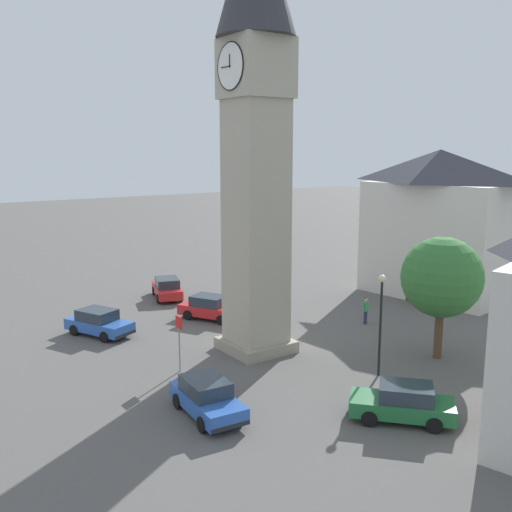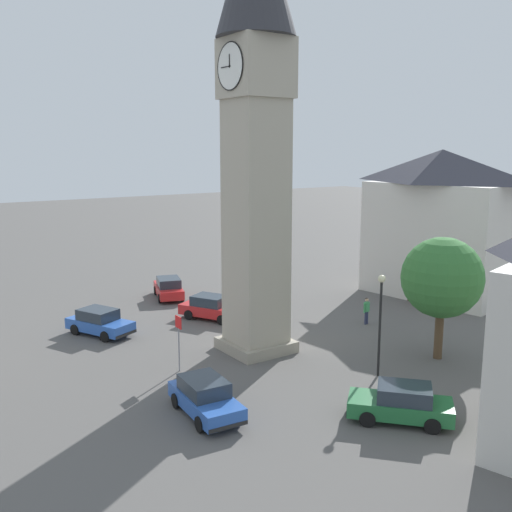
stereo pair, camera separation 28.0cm
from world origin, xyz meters
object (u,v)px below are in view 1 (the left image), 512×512
at_px(car_silver_kerb, 403,403).
at_px(building_terrace_right, 437,223).
at_px(car_red_corner, 207,397).
at_px(pedestrian, 366,308).
at_px(car_white_side, 167,288).
at_px(car_blue_kerb, 211,308).
at_px(road_sign, 179,334).
at_px(lamp_post, 381,309).
at_px(tree, 442,278).
at_px(car_black_far, 99,322).
at_px(clock_tower, 256,89).

height_order(car_silver_kerb, building_terrace_right, building_terrace_right).
bearing_deg(car_red_corner, pedestrian, -70.18).
bearing_deg(car_red_corner, car_white_side, -21.77).
bearing_deg(car_white_side, building_terrace_right, -122.78).
xyz_separation_m(pedestrian, building_terrace_right, (2.16, -9.29, 4.45)).
xyz_separation_m(car_blue_kerb, road_sign, (-6.80, 5.79, 1.14)).
xyz_separation_m(lamp_post, road_sign, (5.98, 7.62, -1.44)).
bearing_deg(car_silver_kerb, road_sign, 26.25).
bearing_deg(tree, road_sign, 63.10).
xyz_separation_m(car_red_corner, pedestrian, (5.23, -14.50, 0.25)).
bearing_deg(building_terrace_right, tree, 129.16).
relative_size(tree, building_terrace_right, 0.57).
distance_m(car_black_far, lamp_post, 16.56).
distance_m(car_blue_kerb, building_terrace_right, 17.85).
bearing_deg(car_white_side, car_silver_kerb, 177.41).
distance_m(car_red_corner, lamp_post, 9.36).
height_order(tree, lamp_post, tree).
relative_size(clock_tower, pedestrian, 13.84).
distance_m(car_red_corner, car_black_far, 12.66).
xyz_separation_m(car_silver_kerb, lamp_post, (3.86, -2.76, 2.58)).
relative_size(clock_tower, car_red_corner, 5.49).
relative_size(car_blue_kerb, car_black_far, 1.00).
distance_m(car_red_corner, road_sign, 5.18).
relative_size(car_black_far, building_terrace_right, 0.40).
bearing_deg(lamp_post, clock_tower, 23.64).
relative_size(car_blue_kerb, car_silver_kerb, 1.06).
distance_m(clock_tower, lamp_post, 12.49).
bearing_deg(lamp_post, car_blue_kerb, 8.14).
height_order(car_red_corner, car_black_far, same).
distance_m(car_red_corner, building_terrace_right, 25.35).
xyz_separation_m(car_red_corner, tree, (-1.19, -13.26, 3.54)).
xyz_separation_m(car_red_corner, car_white_side, (18.06, -7.21, 0.00)).
relative_size(car_blue_kerb, lamp_post, 0.89).
distance_m(clock_tower, car_white_side, 18.25).
xyz_separation_m(car_white_side, building_terrace_right, (-10.67, -16.58, 4.70)).
bearing_deg(building_terrace_right, pedestrian, 103.08).
height_order(car_blue_kerb, building_terrace_right, building_terrace_right).
bearing_deg(car_black_far, car_red_corner, 179.61).
xyz_separation_m(car_blue_kerb, car_red_corner, (-11.68, 7.11, 0.00)).
relative_size(car_blue_kerb, car_white_side, 1.00).
bearing_deg(car_blue_kerb, lamp_post, -171.86).
relative_size(clock_tower, car_black_far, 5.25).
bearing_deg(tree, clock_tower, 47.86).
bearing_deg(tree, lamp_post, 88.90).
xyz_separation_m(car_blue_kerb, car_black_far, (0.98, 7.02, 0.00)).
xyz_separation_m(clock_tower, lamp_post, (-6.35, -2.78, -10.39)).
bearing_deg(pedestrian, tree, 169.08).
distance_m(clock_tower, road_sign, 12.78).
xyz_separation_m(pedestrian, lamp_post, (-6.33, 5.57, 2.33)).
bearing_deg(clock_tower, tree, -132.14).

